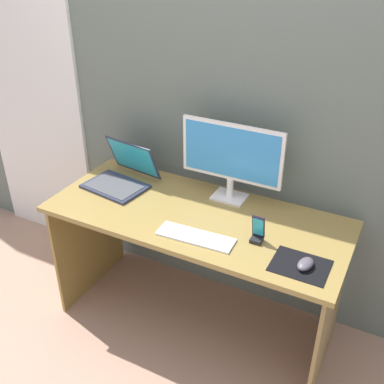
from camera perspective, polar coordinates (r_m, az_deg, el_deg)
The scene contains 10 objects.
ground_plane at distance 2.86m, azimuth 0.44°, elevation -15.45°, with size 8.00×8.00×0.00m, color tan.
wall_back at distance 2.49m, azimuth 4.69°, elevation 11.38°, with size 6.00×0.04×2.50m, color slate.
door_left at distance 3.32m, azimuth -19.11°, elevation 10.32°, with size 0.82×0.02×2.02m, color white.
desk at distance 2.47m, azimuth 0.50°, elevation -5.63°, with size 1.57×0.66×0.75m.
monitor at distance 2.41m, azimuth 4.87°, elevation 4.35°, with size 0.56×0.14×0.43m.
laptop at distance 2.67m, azimuth -8.74°, elevation 1.89°, with size 0.38×0.37×0.24m.
keyboard_external at distance 2.21m, azimuth 0.44°, elevation -5.55°, with size 0.38×0.12×0.01m, color white.
mousepad at distance 2.10m, azimuth 13.22°, elevation -8.83°, with size 0.25×0.20×0.00m, color black.
mouse at distance 2.08m, azimuth 13.83°, elevation -8.63°, with size 0.06×0.10×0.04m, color #544E59.
phone_in_dock at distance 2.19m, azimuth 8.10°, elevation -4.99°, with size 0.06×0.05×0.14m.
Camera 1 is at (0.90, -1.79, 2.05)m, focal length 43.20 mm.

